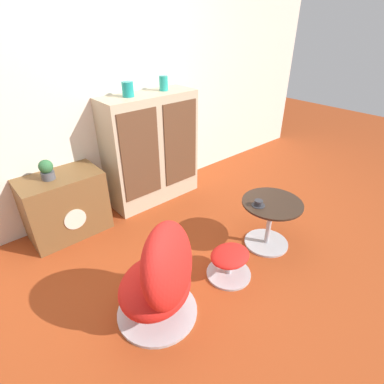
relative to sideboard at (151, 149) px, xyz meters
name	(u,v)px	position (x,y,z in m)	size (l,w,h in m)	color
ground_plane	(223,276)	(-0.32, -1.45, -0.61)	(12.00, 12.00, 0.00)	#9E3D19
wall_back	(107,85)	(-0.32, 0.23, 0.69)	(6.40, 0.06, 2.60)	silver
sideboard	(151,149)	(0.00, 0.00, 0.00)	(1.04, 0.41, 1.21)	tan
tv_console	(65,205)	(-1.03, -0.01, -0.29)	(0.73, 0.44, 0.62)	brown
egg_chair	(161,277)	(-0.91, -1.42, -0.24)	(0.76, 0.75, 0.81)	#B7B7BC
ottoman	(230,260)	(-0.27, -1.47, -0.45)	(0.37, 0.37, 0.25)	#B7B7BC
coffee_table	(270,220)	(0.30, -1.43, -0.33)	(0.54, 0.54, 0.47)	#B7B7BC
vase_leftmost	(128,89)	(-0.21, 0.00, 0.67)	(0.11, 0.11, 0.14)	teal
vase_inner_left	(164,83)	(0.21, 0.00, 0.68)	(0.09, 0.09, 0.15)	teal
potted_plant	(47,170)	(-1.11, -0.01, 0.11)	(0.12, 0.12, 0.18)	#4C4C51
teacup	(258,203)	(0.16, -1.38, -0.12)	(0.12, 0.12, 0.05)	#2D2D33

